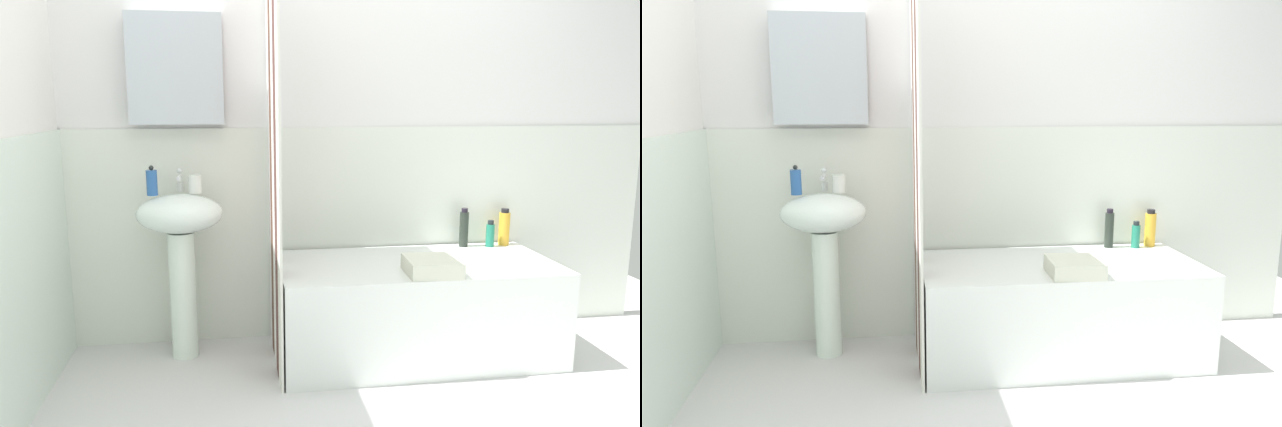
# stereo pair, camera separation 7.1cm
# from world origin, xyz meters

# --- Properties ---
(wall_back_tiled) EXTENTS (3.60, 0.18, 2.40)m
(wall_back_tiled) POSITION_xyz_m (-0.06, 1.26, 1.14)
(wall_back_tiled) COLOR silver
(wall_back_tiled) RESTS_ON ground_plane
(sink) EXTENTS (0.44, 0.34, 0.88)m
(sink) POSITION_xyz_m (-0.93, 1.03, 0.64)
(sink) COLOR white
(sink) RESTS_ON ground_plane
(faucet) EXTENTS (0.03, 0.12, 0.12)m
(faucet) POSITION_xyz_m (-0.93, 1.11, 0.94)
(faucet) COLOR silver
(faucet) RESTS_ON sink
(soap_dispenser) EXTENTS (0.05, 0.05, 0.15)m
(soap_dispenser) POSITION_xyz_m (-1.06, 1.02, 0.94)
(soap_dispenser) COLOR #2A5AA1
(soap_dispenser) RESTS_ON sink
(toothbrush_cup) EXTENTS (0.07, 0.07, 0.09)m
(toothbrush_cup) POSITION_xyz_m (-0.85, 1.07, 0.92)
(toothbrush_cup) COLOR silver
(toothbrush_cup) RESTS_ON sink
(bathtub) EXTENTS (1.45, 0.70, 0.51)m
(bathtub) POSITION_xyz_m (0.29, 0.87, 0.26)
(bathtub) COLOR white
(bathtub) RESTS_ON ground_plane
(shower_curtain) EXTENTS (0.01, 0.70, 2.00)m
(shower_curtain) POSITION_xyz_m (-0.45, 0.87, 1.00)
(shower_curtain) COLOR white
(shower_curtain) RESTS_ON ground_plane
(shampoo_bottle) EXTENTS (0.06, 0.06, 0.22)m
(shampoo_bottle) POSITION_xyz_m (0.91, 1.16, 0.61)
(shampoo_bottle) COLOR gold
(shampoo_bottle) RESTS_ON bathtub
(conditioner_bottle) EXTENTS (0.05, 0.05, 0.15)m
(conditioner_bottle) POSITION_xyz_m (0.81, 1.13, 0.58)
(conditioner_bottle) COLOR #217A5F
(conditioner_bottle) RESTS_ON bathtub
(body_wash_bottle) EXTENTS (0.05, 0.05, 0.23)m
(body_wash_bottle) POSITION_xyz_m (0.66, 1.16, 0.62)
(body_wash_bottle) COLOR #273028
(body_wash_bottle) RESTS_ON bathtub
(towel_folded) EXTENTS (0.27, 0.27, 0.08)m
(towel_folded) POSITION_xyz_m (0.30, 0.65, 0.55)
(towel_folded) COLOR silver
(towel_folded) RESTS_ON bathtub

